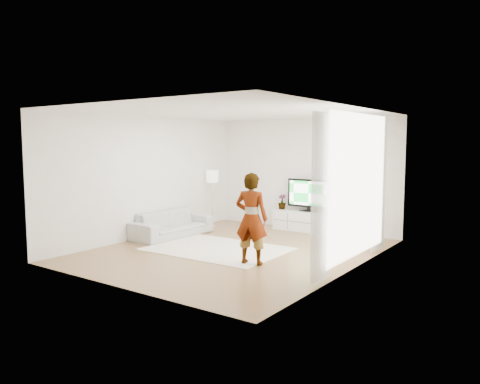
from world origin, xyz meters
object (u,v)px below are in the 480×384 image
Objects in this scene: player at (251,218)px; media_console at (308,221)px; rug at (217,249)px; sofa at (172,224)px; floor_lamp at (212,179)px; television at (309,194)px.

media_console is at bearing -92.37° from player.
media_console is at bearing 77.99° from rug.
sofa is (-1.69, 0.44, 0.29)m from rug.
media_console is at bearing -41.43° from sofa.
player is 4.14m from floor_lamp.
floor_lamp reaches higher than media_console.
floor_lamp is at bearing 6.78° from sofa.
sofa is at bearing -85.25° from floor_lamp.
television is 0.70× the size of player.
television reaches higher than sofa.
rug is 3.08m from floor_lamp.
sofa reaches higher than rug.
rug is 1.34× the size of sofa.
television is at bearing -92.45° from player.
media_console is 0.86× the size of sofa.
player is (0.64, -3.47, 0.59)m from media_console.
floor_lamp reaches higher than sofa.
sofa is at bearing -32.20° from player.
sofa is (-2.31, -2.43, 0.05)m from media_console.
player reaches higher than television.
television is 3.43m from sofa.
television is at bearing 78.11° from rug.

